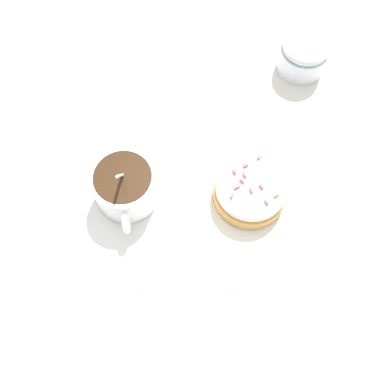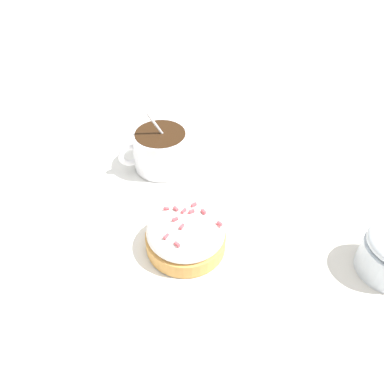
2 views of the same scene
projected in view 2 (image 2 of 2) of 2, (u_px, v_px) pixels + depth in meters
ground_plane at (178, 201)px, 0.54m from camera, size 3.00×3.00×0.00m
paper_napkin at (178, 200)px, 0.54m from camera, size 0.33×0.32×0.00m
coffee_cup at (160, 148)px, 0.57m from camera, size 0.09×0.11×0.10m
frosted_pastry at (189, 234)px, 0.46m from camera, size 0.10×0.10×0.05m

